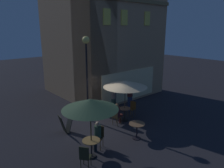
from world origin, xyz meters
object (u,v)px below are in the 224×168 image
at_px(street_lamp_near_corner, 86,58).
at_px(cafe_table_2, 137,127).
at_px(menu_sandwich_board, 66,124).
at_px(patron_seated_0, 118,112).
at_px(patron_seated_1, 97,134).
at_px(cafe_table_0, 125,112).
at_px(cafe_table_1, 91,145).
at_px(cafe_chair_2, 99,135).
at_px(cafe_chair_1, 132,107).
at_px(cafe_chair_0, 116,116).
at_px(cafe_chair_3, 85,156).
at_px(patio_umbrella_1, 90,104).
at_px(patron_standing_2, 130,97).
at_px(patron_standing_3, 114,98).
at_px(patio_umbrella_0, 125,84).

bearing_deg(street_lamp_near_corner, cafe_table_2, -80.45).
relative_size(menu_sandwich_board, patron_seated_0, 0.78).
bearing_deg(cafe_table_2, patron_seated_1, 164.92).
bearing_deg(patron_seated_0, cafe_table_0, 0.00).
height_order(cafe_table_1, patron_seated_0, patron_seated_0).
height_order(cafe_table_0, cafe_chair_2, cafe_chair_2).
relative_size(cafe_chair_1, patron_seated_0, 0.75).
bearing_deg(cafe_chair_0, cafe_chair_2, -159.59).
relative_size(cafe_chair_3, patron_seated_0, 0.79).
bearing_deg(cafe_table_2, patio_umbrella_1, 175.83).
bearing_deg(cafe_chair_3, cafe_chair_2, -2.53).
distance_m(menu_sandwich_board, patron_seated_1, 2.28).
distance_m(cafe_chair_2, patron_standing_2, 4.75).
distance_m(patio_umbrella_1, patron_standing_3, 5.30).
bearing_deg(menu_sandwich_board, patron_seated_1, -73.12).
relative_size(patio_umbrella_0, cafe_chair_3, 2.55).
height_order(menu_sandwich_board, patron_seated_1, patron_seated_1).
bearing_deg(cafe_chair_1, cafe_table_2, 37.33).
height_order(cafe_table_0, cafe_chair_0, cafe_chair_0).
bearing_deg(cafe_table_0, patio_umbrella_1, -154.67).
relative_size(patron_seated_0, patron_standing_3, 0.71).
xyz_separation_m(cafe_table_2, patron_seated_1, (-1.97, 0.53, 0.12)).
xyz_separation_m(cafe_table_0, cafe_table_1, (-3.56, -1.69, 0.05)).
distance_m(cafe_chair_0, patron_standing_2, 2.42).
height_order(cafe_chair_0, patron_standing_2, patron_standing_2).
distance_m(cafe_table_0, cafe_table_2, 2.13).
bearing_deg(patron_seated_1, cafe_chair_1, 170.34).
distance_m(patio_umbrella_1, cafe_chair_0, 3.63).
relative_size(patio_umbrella_0, cafe_chair_0, 2.61).
distance_m(cafe_table_1, cafe_chair_0, 3.17).
relative_size(menu_sandwich_board, cafe_chair_1, 1.04).
relative_size(cafe_table_2, cafe_chair_1, 0.85).
relative_size(cafe_table_0, cafe_chair_0, 0.80).
xyz_separation_m(street_lamp_near_corner, patron_seated_0, (0.92, -1.51, -2.90)).
bearing_deg(street_lamp_near_corner, patron_seated_0, -58.72).
xyz_separation_m(street_lamp_near_corner, cafe_table_1, (-1.99, -3.10, -3.04)).
height_order(cafe_table_0, cafe_chair_1, cafe_chair_1).
distance_m(cafe_table_0, patio_umbrella_1, 4.33).
relative_size(cafe_table_1, cafe_chair_0, 0.83).
xyz_separation_m(cafe_chair_0, patron_standing_3, (1.24, 1.59, 0.31)).
relative_size(cafe_chair_1, cafe_chair_3, 0.96).
height_order(menu_sandwich_board, patron_seated_0, patron_seated_0).
relative_size(cafe_table_0, cafe_table_1, 0.97).
bearing_deg(patron_seated_1, cafe_chair_2, -180.00).
height_order(cafe_chair_2, patron_standing_2, patron_standing_2).
distance_m(patio_umbrella_0, cafe_chair_1, 1.82).
distance_m(patio_umbrella_1, cafe_chair_1, 5.04).
bearing_deg(cafe_table_0, cafe_chair_2, -156.23).
bearing_deg(cafe_table_0, street_lamp_near_corner, 138.04).
xyz_separation_m(cafe_chair_2, patron_standing_3, (3.29, 2.73, 0.27)).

